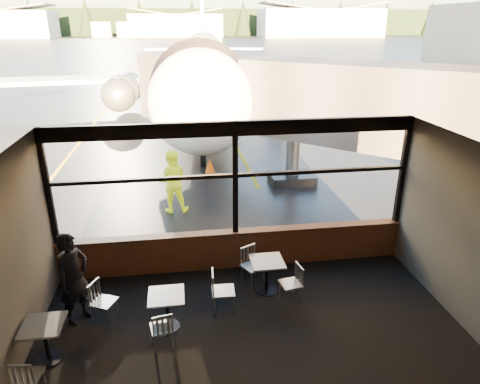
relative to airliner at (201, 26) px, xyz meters
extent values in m
plane|color=black|center=(-0.55, 100.55, -5.29)|extent=(520.00, 520.00, 0.00)
cube|color=black|center=(-0.55, -22.45, -5.28)|extent=(8.00, 6.00, 0.01)
cube|color=#38332D|center=(-0.55, -22.45, -1.79)|extent=(8.00, 6.00, 0.04)
cube|color=#59301B|center=(-0.55, -19.45, -4.84)|extent=(8.00, 0.28, 0.90)
cube|color=black|center=(-0.55, -19.45, -1.94)|extent=(8.00, 0.18, 0.30)
cube|color=black|center=(-4.50, -19.45, -3.09)|extent=(0.12, 0.12, 2.60)
cube|color=black|center=(-0.55, -19.45, -3.09)|extent=(0.12, 0.12, 2.60)
cube|color=black|center=(3.40, -19.45, -3.09)|extent=(0.12, 0.12, 2.60)
cube|color=black|center=(-0.55, -19.45, -2.99)|extent=(8.00, 0.10, 0.08)
imported|color=black|center=(-3.84, -20.98, -4.36)|extent=(0.77, 0.81, 1.87)
imported|color=#BFF219|center=(-2.01, -15.94, -4.32)|extent=(0.98, 0.78, 1.94)
cone|color=orange|center=(-0.59, -12.42, -5.02)|extent=(0.39, 0.39, 0.54)
cylinder|color=silver|center=(-30.55, 162.55, -2.29)|extent=(8.00, 8.00, 6.00)
cylinder|color=silver|center=(-20.55, 162.55, -2.29)|extent=(8.00, 8.00, 6.00)
cylinder|color=silver|center=(-10.55, 162.55, -2.29)|extent=(8.00, 8.00, 6.00)
cube|color=black|center=(-0.55, 190.55, 0.71)|extent=(360.00, 3.00, 12.00)
camera|label=1|loc=(-1.73, -28.25, 0.12)|focal=32.00mm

